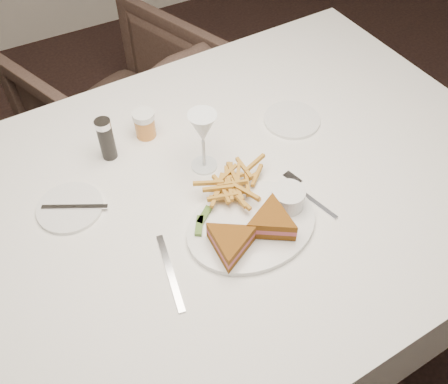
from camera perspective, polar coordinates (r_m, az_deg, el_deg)
name	(u,v)px	position (r m, az deg, el deg)	size (l,w,h in m)	color
table	(216,271)	(1.56, -0.88, -8.96)	(1.64, 1.09, 0.75)	white
chair_far	(124,103)	(2.18, -11.33, 9.90)	(0.67, 0.63, 0.69)	#46332B
table_setting	(228,192)	(1.20, 0.51, 0.01)	(0.81, 0.62, 0.18)	white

